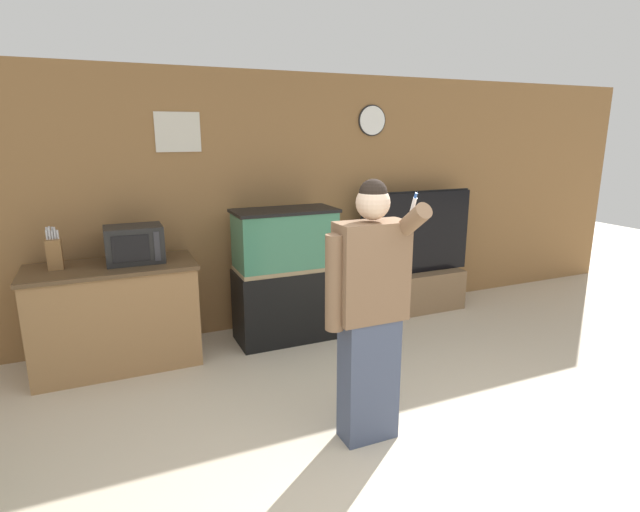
# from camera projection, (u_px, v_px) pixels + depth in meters

# --- Properties ---
(wall_back_paneled) EXTENTS (10.00, 0.08, 2.60)m
(wall_back_paneled) POSITION_uv_depth(u_px,v_px,m) (258.00, 204.00, 5.09)
(wall_back_paneled) COLOR olive
(wall_back_paneled) RESTS_ON ground_plane
(counter_island) EXTENTS (1.38, 0.66, 0.91)m
(counter_island) POSITION_uv_depth(u_px,v_px,m) (116.00, 316.00, 4.34)
(counter_island) COLOR olive
(counter_island) RESTS_ON ground_plane
(microwave) EXTENTS (0.47, 0.35, 0.32)m
(microwave) POSITION_uv_depth(u_px,v_px,m) (134.00, 244.00, 4.30)
(microwave) COLOR black
(microwave) RESTS_ON counter_island
(knife_block) EXTENTS (0.11, 0.12, 0.35)m
(knife_block) POSITION_uv_depth(u_px,v_px,m) (54.00, 253.00, 4.09)
(knife_block) COLOR brown
(knife_block) RESTS_ON counter_island
(aquarium_on_stand) EXTENTS (0.98, 0.49, 1.31)m
(aquarium_on_stand) POSITION_uv_depth(u_px,v_px,m) (286.00, 275.00, 4.87)
(aquarium_on_stand) COLOR black
(aquarium_on_stand) RESTS_ON ground_plane
(tv_on_stand) EXTENTS (1.40, 0.40, 1.38)m
(tv_on_stand) POSITION_uv_depth(u_px,v_px,m) (415.00, 277.00, 5.71)
(tv_on_stand) COLOR brown
(tv_on_stand) RESTS_ON ground_plane
(person_standing) EXTENTS (0.55, 0.41, 1.74)m
(person_standing) POSITION_uv_depth(u_px,v_px,m) (369.00, 310.00, 3.18)
(person_standing) COLOR #424C66
(person_standing) RESTS_ON ground_plane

